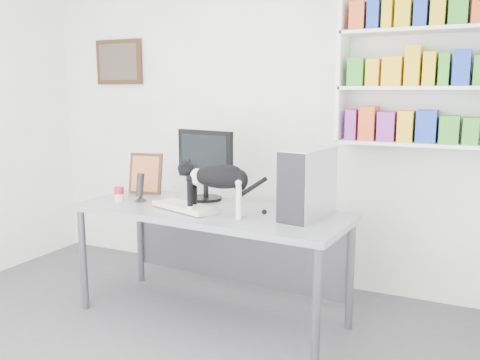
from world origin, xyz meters
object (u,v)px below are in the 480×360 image
Objects in this scene: speaker at (140,187)px; leaning_print at (146,173)px; pc_tower at (308,184)px; soup_can at (119,194)px; keyboard at (185,207)px; desk at (211,264)px; bookshelf at (412,60)px; monitor at (206,165)px; cat at (218,190)px.

leaning_print is (-0.13, 0.26, 0.06)m from speaker.
pc_tower is 1.45m from soup_can.
pc_tower is at bearing 28.11° from keyboard.
desk is at bearing 4.98° from soup_can.
bookshelf reaches higher than speaker.
desk is 8.85× the size of speaker.
monitor is (-0.17, 0.25, 0.68)m from desk.
monitor is at bearing 128.38° from desk.
monitor is 0.56m from leaning_print.
bookshelf is 2.17× the size of cat.
speaker is at bearing 22.79° from soup_can.
soup_can is 0.19× the size of cat.
speaker is (-1.29, -0.04, -0.12)m from pc_tower.
desk is at bearing 129.92° from cat.
bookshelf is at bearing 35.37° from monitor.
leaning_print is (-0.58, 0.35, 0.15)m from keyboard.
bookshelf is 3.68× the size of leaning_print.
soup_can is (-0.15, -0.06, -0.06)m from speaker.
speaker is 0.76m from cat.
keyboard is at bearing -42.36° from leaning_print.
monitor is at bearing 175.41° from pc_tower.
pc_tower is at bearing -121.82° from bookshelf.
leaning_print is (-1.42, 0.22, -0.06)m from pc_tower.
leaning_print is 0.59× the size of cat.
cat is (0.32, -0.41, -0.09)m from monitor.
pc_tower is at bearing 4.14° from soup_can.
pc_tower is 0.59m from cat.
cat reaches higher than speaker.
desk is 5.79× the size of leaning_print.
pc_tower is (0.69, 0.04, 0.63)m from desk.
monitor is 0.52m from cat.
speaker is (-0.44, 0.09, 0.09)m from keyboard.
pc_tower reaches higher than speaker.
soup_can is at bearing -166.75° from pc_tower.
bookshelf is 5.62× the size of speaker.
desk is at bearing 51.17° from keyboard.
soup_can is (-0.74, -0.06, 0.46)m from desk.
monitor is 0.43m from keyboard.
speaker reaches higher than desk.
soup_can is at bearing 171.07° from cat.
leaning_print is 0.96m from cat.
desk is 0.46m from keyboard.
keyboard is at bearing -74.15° from monitor.
bookshelf is at bearing 54.12° from keyboard.
monitor is 0.68m from soup_can.
monitor is at bearing 113.16° from keyboard.
cat is (-1.05, -1.00, -0.86)m from bookshelf.
bookshelf is 2.19m from leaning_print.
speaker reaches higher than keyboard.
soup_can is at bearing -163.53° from keyboard.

